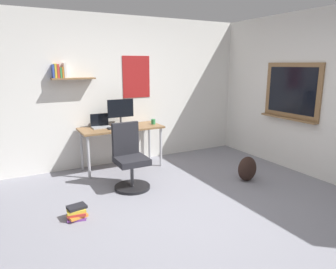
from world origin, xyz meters
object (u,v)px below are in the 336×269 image
at_px(coffee_mug, 153,122).
at_px(computer_mouse, 134,126).
at_px(monitor_primary, 121,111).
at_px(book_stack_on_floor, 77,213).
at_px(office_chair, 130,161).
at_px(laptop, 101,124).
at_px(desk, 121,131).
at_px(backpack, 247,169).
at_px(keyboard, 119,128).

bearing_deg(coffee_mug, computer_mouse, -172.64).
xyz_separation_m(monitor_primary, book_stack_on_floor, (-1.14, -1.58, -0.92)).
bearing_deg(monitor_primary, office_chair, -103.22).
bearing_deg(laptop, coffee_mug, -10.50).
height_order(desk, office_chair, office_chair).
distance_m(office_chair, coffee_mug, 1.22).
height_order(desk, backpack, desk).
bearing_deg(monitor_primary, desk, -109.97).
distance_m(monitor_primary, coffee_mug, 0.62).
bearing_deg(monitor_primary, backpack, -47.57).
xyz_separation_m(office_chair, backpack, (1.69, -0.62, -0.21)).
distance_m(computer_mouse, book_stack_on_floor, 2.04).
height_order(office_chair, coffee_mug, office_chair).
relative_size(desk, laptop, 4.50).
relative_size(monitor_primary, book_stack_on_floor, 1.88).
relative_size(laptop, book_stack_on_floor, 1.26).
relative_size(laptop, monitor_primary, 0.67).
relative_size(monitor_primary, coffee_mug, 5.04).
relative_size(monitor_primary, keyboard, 1.25).
bearing_deg(backpack, laptop, 137.70).
distance_m(monitor_primary, book_stack_on_floor, 2.15).
distance_m(computer_mouse, backpack, 2.00).
xyz_separation_m(monitor_primary, coffee_mug, (0.56, -0.12, -0.22)).
bearing_deg(laptop, backpack, -42.30).
bearing_deg(office_chair, computer_mouse, 63.39).
relative_size(office_chair, backpack, 2.46).
distance_m(desk, monitor_primary, 0.36).
height_order(desk, keyboard, keyboard).
bearing_deg(book_stack_on_floor, coffee_mug, 40.69).
relative_size(coffee_mug, book_stack_on_floor, 0.37).
xyz_separation_m(backpack, book_stack_on_floor, (-2.60, 0.02, -0.11)).
bearing_deg(keyboard, book_stack_on_floor, -126.20).
relative_size(desk, monitor_primary, 3.01).
xyz_separation_m(office_chair, computer_mouse, (0.41, 0.81, 0.34)).
height_order(keyboard, book_stack_on_floor, keyboard).
distance_m(desk, keyboard, 0.13).
distance_m(keyboard, book_stack_on_floor, 1.87).
xyz_separation_m(keyboard, backpack, (1.57, -1.43, -0.54)).
xyz_separation_m(office_chair, coffee_mug, (0.79, 0.86, 0.37)).
bearing_deg(coffee_mug, office_chair, -132.68).
bearing_deg(backpack, book_stack_on_floor, 179.60).
height_order(laptop, keyboard, laptop).
bearing_deg(book_stack_on_floor, backpack, -0.40).
relative_size(desk, computer_mouse, 13.41).
bearing_deg(laptop, office_chair, -83.43).
bearing_deg(office_chair, backpack, -20.13).
height_order(office_chair, backpack, office_chair).
relative_size(laptop, keyboard, 0.84).
bearing_deg(laptop, computer_mouse, -22.67).
distance_m(monitor_primary, keyboard, 0.33).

